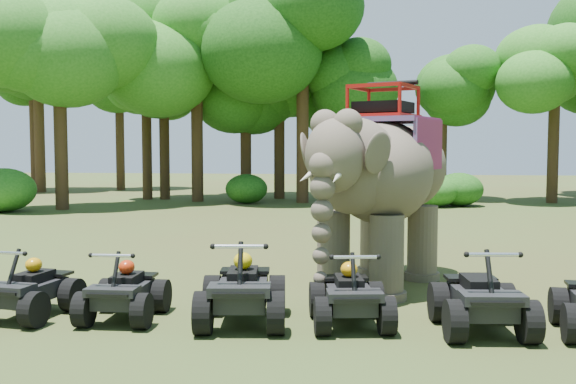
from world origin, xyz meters
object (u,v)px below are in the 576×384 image
(elephant, at_px, (381,184))
(atv_2, at_px, (242,281))
(atv_1, at_px, (124,284))
(atv_3, at_px, (350,287))
(atv_4, at_px, (481,289))
(atv_0, at_px, (29,281))

(elephant, height_order, atv_2, elephant)
(atv_1, distance_m, atv_3, 3.64)
(atv_1, distance_m, atv_4, 5.61)
(atv_1, bearing_deg, atv_3, -0.05)
(atv_0, bearing_deg, atv_3, 9.39)
(atv_3, bearing_deg, atv_2, 174.87)
(elephant, height_order, atv_3, elephant)
(atv_2, height_order, atv_4, atv_2)
(atv_2, xyz_separation_m, atv_3, (1.69, 0.13, -0.08))
(atv_1, bearing_deg, atv_0, -179.00)
(atv_4, bearing_deg, elephant, 109.98)
(atv_1, height_order, atv_4, atv_4)
(atv_1, relative_size, atv_2, 0.85)
(elephant, bearing_deg, atv_4, -41.71)
(atv_1, height_order, atv_3, atv_3)
(elephant, distance_m, atv_1, 5.35)
(atv_0, height_order, atv_2, atv_2)
(elephant, bearing_deg, atv_2, -102.92)
(elephant, relative_size, atv_2, 2.65)
(atv_3, bearing_deg, atv_0, 172.83)
(elephant, relative_size, atv_4, 2.76)
(atv_0, distance_m, atv_3, 5.24)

